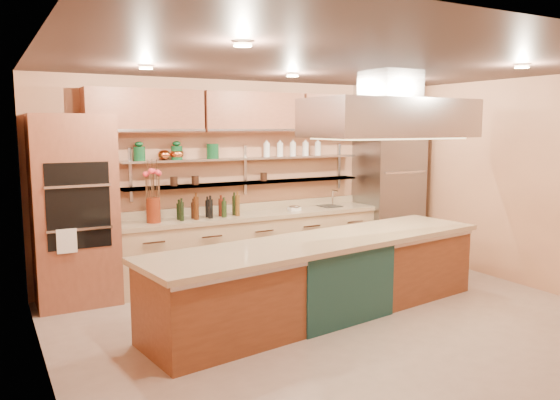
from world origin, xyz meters
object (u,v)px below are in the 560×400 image
refrigerator (389,195)px  island (324,277)px  flower_vase (153,210)px  green_canister (213,151)px  copper_kettle (164,155)px  kitchen_scale (294,207)px

refrigerator → island: size_ratio=0.49×
island → flower_vase: flower_vase is taller
flower_vase → green_canister: green_canister is taller
refrigerator → green_canister: (-2.94, 0.23, 0.77)m
green_canister → refrigerator: bearing=-4.5°
island → copper_kettle: copper_kettle is taller
refrigerator → copper_kettle: size_ratio=12.62×
flower_vase → refrigerator: bearing=-0.1°
kitchen_scale → island: bearing=-98.9°
copper_kettle → island: bearing=-57.8°
kitchen_scale → green_canister: bearing=-179.7°
kitchen_scale → green_canister: size_ratio=0.81×
flower_vase → copper_kettle: (0.23, 0.22, 0.69)m
island → kitchen_scale: kitchen_scale is taller
copper_kettle → kitchen_scale: bearing=-6.7°
refrigerator → copper_kettle: bearing=176.4°
kitchen_scale → copper_kettle: size_ratio=0.97×
copper_kettle → refrigerator: bearing=-3.6°
flower_vase → copper_kettle: 0.76m
flower_vase → kitchen_scale: 2.09m
green_canister → flower_vase: bearing=-166.5°
kitchen_scale → flower_vase: bearing=-169.1°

